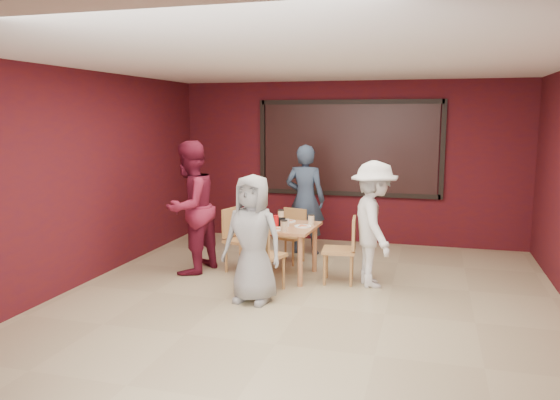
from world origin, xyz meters
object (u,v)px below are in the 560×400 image
(diner_right, at_px, (374,224))
(chair_front, at_px, (260,252))
(chair_left, at_px, (239,236))
(chair_back, at_px, (292,232))
(diner_back, at_px, (305,200))
(chair_right, at_px, (345,246))
(diner_left, at_px, (190,207))
(dining_table, at_px, (282,231))
(diner_front, at_px, (253,239))

(diner_right, bearing_deg, chair_front, 96.27)
(chair_left, height_order, diner_right, diner_right)
(chair_back, relative_size, diner_back, 0.46)
(chair_front, relative_size, chair_back, 1.14)
(chair_left, height_order, diner_back, diner_back)
(chair_left, distance_m, chair_right, 1.56)
(chair_left, height_order, chair_right, chair_left)
(chair_left, bearing_deg, diner_left, -157.60)
(dining_table, xyz_separation_m, chair_back, (-0.07, 0.79, -0.18))
(chair_front, distance_m, chair_left, 1.04)
(diner_front, relative_size, diner_right, 0.94)
(chair_front, xyz_separation_m, diner_front, (0.02, -0.35, 0.24))
(chair_right, height_order, diner_back, diner_back)
(chair_back, height_order, chair_left, chair_left)
(chair_left, bearing_deg, diner_right, -5.70)
(chair_back, relative_size, diner_right, 0.49)
(chair_left, bearing_deg, chair_front, -55.33)
(dining_table, bearing_deg, chair_left, 170.14)
(dining_table, xyz_separation_m, chair_front, (-0.09, -0.74, -0.11))
(diner_front, bearing_deg, diner_left, 149.97)
(chair_front, xyz_separation_m, diner_right, (1.33, 0.67, 0.30))
(chair_front, height_order, diner_right, diner_right)
(dining_table, distance_m, diner_left, 1.35)
(chair_front, distance_m, diner_right, 1.52)
(chair_front, height_order, chair_right, chair_front)
(chair_front, distance_m, chair_right, 1.18)
(chair_back, xyz_separation_m, diner_right, (1.32, -0.87, 0.36))
(dining_table, xyz_separation_m, diner_front, (-0.06, -1.09, 0.13))
(dining_table, bearing_deg, diner_back, 89.53)
(diner_back, bearing_deg, diner_right, 133.49)
(chair_left, distance_m, diner_back, 1.45)
(diner_right, bearing_deg, dining_table, 66.27)
(chair_back, bearing_deg, diner_front, -89.74)
(chair_back, relative_size, chair_right, 0.91)
(dining_table, relative_size, diner_left, 0.51)
(dining_table, height_order, diner_front, diner_front)
(chair_back, bearing_deg, diner_right, -33.31)
(chair_back, distance_m, diner_left, 1.62)
(chair_front, relative_size, chair_right, 1.04)
(diner_back, bearing_deg, chair_right, 123.96)
(diner_back, bearing_deg, chair_left, 62.72)
(chair_back, xyz_separation_m, chair_right, (0.94, -0.85, 0.04))
(dining_table, distance_m, diner_back, 1.36)
(diner_right, bearing_deg, diner_left, 71.18)
(chair_front, bearing_deg, chair_left, 124.67)
(diner_right, bearing_deg, chair_back, 36.37)
(chair_right, bearing_deg, diner_back, 121.69)
(diner_back, relative_size, diner_right, 1.08)
(chair_left, xyz_separation_m, diner_back, (0.69, 1.22, 0.37))
(chair_right, distance_m, diner_front, 1.42)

